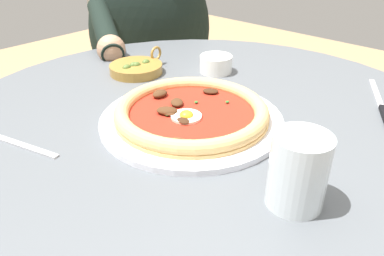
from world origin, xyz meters
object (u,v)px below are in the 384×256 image
object	(u,v)px
dining_table	(202,177)
cafe_chair_diner	(148,64)
diner_person	(153,88)
water_glass	(297,176)
ramekin_capers	(216,63)
olive_pan	(137,68)
fork_utensil	(11,141)
steak_knife	(382,108)
pizza_on_plate	(193,115)

from	to	relation	value
dining_table	cafe_chair_diner	bearing A→B (deg)	-124.14
diner_person	dining_table	bearing A→B (deg)	56.02
water_glass	ramekin_capers	distance (m)	0.44
olive_pan	fork_utensil	bearing A→B (deg)	14.23
water_glass	steak_knife	bearing A→B (deg)	-178.39
cafe_chair_diner	fork_utensil	bearing A→B (deg)	35.24
steak_knife	ramekin_capers	size ratio (longest dim) A/B	2.75
ramekin_capers	cafe_chair_diner	xyz separation A→B (m)	(-0.27, -0.55, -0.21)
fork_utensil	diner_person	distance (m)	0.78
pizza_on_plate	fork_utensil	world-z (taller)	pizza_on_plate
fork_utensil	cafe_chair_diner	bearing A→B (deg)	-144.76
diner_person	cafe_chair_diner	size ratio (longest dim) A/B	1.27
dining_table	olive_pan	bearing A→B (deg)	-103.35
olive_pan	diner_person	distance (m)	0.50
diner_person	cafe_chair_diner	distance (m)	0.15
ramekin_capers	olive_pan	distance (m)	0.18
olive_pan	diner_person	xyz separation A→B (m)	(-0.31, -0.30, -0.24)
water_glass	olive_pan	world-z (taller)	water_glass
olive_pan	fork_utensil	world-z (taller)	olive_pan
water_glass	olive_pan	size ratio (longest dim) A/B	0.67
fork_utensil	cafe_chair_diner	distance (m)	0.90
olive_pan	cafe_chair_diner	bearing A→B (deg)	-132.95
ramekin_capers	diner_person	xyz separation A→B (m)	(-0.19, -0.43, -0.24)
olive_pan	steak_knife	bearing A→B (deg)	111.51
cafe_chair_diner	steak_knife	bearing A→B (deg)	76.50
pizza_on_plate	fork_utensil	distance (m)	0.29
pizza_on_plate	cafe_chair_diner	bearing A→B (deg)	-125.69
pizza_on_plate	olive_pan	distance (m)	0.26
pizza_on_plate	cafe_chair_diner	world-z (taller)	cafe_chair_diner
dining_table	ramekin_capers	world-z (taller)	ramekin_capers
ramekin_capers	pizza_on_plate	bearing A→B (deg)	30.14
fork_utensil	ramekin_capers	bearing A→B (deg)	174.42
ramekin_capers	diner_person	bearing A→B (deg)	-113.77
diner_person	cafe_chair_diner	bearing A→B (deg)	-124.85
water_glass	steak_knife	world-z (taller)	water_glass
dining_table	pizza_on_plate	distance (m)	0.15
diner_person	water_glass	bearing A→B (deg)	59.16
pizza_on_plate	steak_knife	world-z (taller)	pizza_on_plate
cafe_chair_diner	diner_person	bearing A→B (deg)	55.15
water_glass	cafe_chair_diner	distance (m)	1.08
dining_table	fork_utensil	xyz separation A→B (m)	(0.26, -0.16, 0.13)
fork_utensil	diner_person	world-z (taller)	diner_person
steak_knife	water_glass	bearing A→B (deg)	1.61
steak_knife	diner_person	xyz separation A→B (m)	(-0.13, -0.77, -0.23)
dining_table	pizza_on_plate	bearing A→B (deg)	5.13
steak_knife	fork_utensil	world-z (taller)	steak_knife
steak_knife	ramekin_capers	distance (m)	0.34
pizza_on_plate	ramekin_capers	distance (m)	0.24
water_glass	fork_utensil	distance (m)	0.43
steak_knife	olive_pan	bearing A→B (deg)	-68.49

